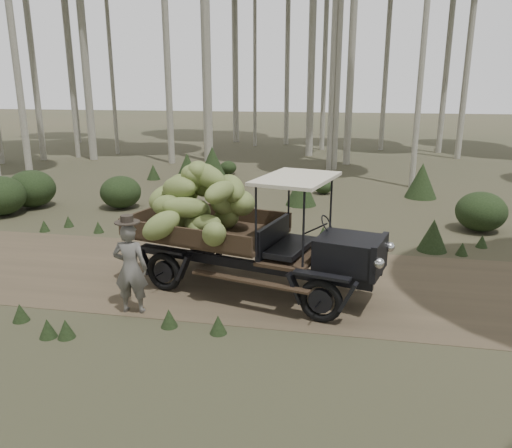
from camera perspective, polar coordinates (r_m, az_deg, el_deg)
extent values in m
plane|color=#473D2B|center=(10.09, -5.86, -5.89)|extent=(120.00, 120.00, 0.00)
cube|color=brown|center=(10.09, -5.86, -5.87)|extent=(70.00, 4.00, 0.01)
cube|color=black|center=(8.54, 10.41, -3.20)|extent=(1.17, 1.13, 0.53)
cube|color=black|center=(8.43, 13.92, -3.66)|extent=(0.33, 0.97, 0.60)
cube|color=black|center=(8.92, 1.98, -1.45)|extent=(0.41, 1.34, 0.53)
cube|color=#38281C|center=(9.54, -5.56, -0.98)|extent=(3.07, 2.37, 0.08)
cube|color=#38281C|center=(10.23, -3.10, 1.23)|extent=(2.65, 0.73, 0.31)
cube|color=#38281C|center=(8.78, -8.48, -1.37)|extent=(2.65, 0.73, 0.31)
cube|color=#38281C|center=(10.23, -12.16, 0.91)|extent=(0.49, 1.71, 0.31)
cube|color=beige|center=(8.51, 4.65, 5.21)|extent=(1.49, 1.88, 0.06)
cube|color=black|center=(9.52, 0.95, -3.28)|extent=(4.36, 1.19, 0.17)
cube|color=black|center=(8.89, -1.01, -4.69)|extent=(4.36, 1.19, 0.17)
torus|color=black|center=(9.49, 10.32, -5.10)|extent=(0.75, 0.31, 0.74)
torus|color=black|center=(8.11, 7.41, -8.69)|extent=(0.75, 0.31, 0.74)
torus|color=black|center=(10.60, -5.60, -2.68)|extent=(0.75, 0.31, 0.74)
torus|color=black|center=(9.38, -10.46, -5.37)|extent=(0.75, 0.31, 0.74)
sphere|color=beige|center=(8.81, 15.01, -2.56)|extent=(0.17, 0.17, 0.17)
sphere|color=beige|center=(7.99, 13.85, -4.36)|extent=(0.17, 0.17, 0.17)
ellipsoid|color=olive|center=(10.09, -9.60, 1.06)|extent=(0.70, 0.87, 0.60)
ellipsoid|color=olive|center=(10.11, -8.61, 3.25)|extent=(0.83, 0.42, 0.58)
ellipsoid|color=olive|center=(9.38, -2.81, 4.05)|extent=(0.85, 1.01, 0.67)
ellipsoid|color=olive|center=(9.39, -6.58, 5.82)|extent=(0.51, 0.84, 0.65)
ellipsoid|color=olive|center=(9.04, -5.93, -0.04)|extent=(0.85, 0.59, 0.50)
ellipsoid|color=olive|center=(9.41, -1.62, 2.39)|extent=(0.73, 0.92, 0.59)
ellipsoid|color=olive|center=(9.34, -8.80, 4.06)|extent=(0.97, 0.83, 0.55)
ellipsoid|color=olive|center=(9.27, -5.56, 5.44)|extent=(0.93, 0.69, 0.58)
ellipsoid|color=olive|center=(9.50, -9.06, 0.34)|extent=(0.80, 0.54, 0.60)
ellipsoid|color=olive|center=(9.05, -8.11, 1.88)|extent=(0.91, 0.64, 0.44)
ellipsoid|color=olive|center=(8.88, -4.17, 3.65)|extent=(0.62, 0.88, 0.46)
ellipsoid|color=olive|center=(9.45, -6.11, 5.50)|extent=(0.74, 0.79, 0.48)
ellipsoid|color=olive|center=(9.91, -6.54, 1.43)|extent=(0.68, 0.73, 0.46)
ellipsoid|color=olive|center=(9.49, -3.46, 2.33)|extent=(0.82, 0.99, 0.72)
ellipsoid|color=olive|center=(9.66, -5.98, 4.54)|extent=(0.49, 0.88, 0.73)
ellipsoid|color=olive|center=(9.38, -6.80, 5.46)|extent=(0.52, 0.78, 0.56)
ellipsoid|color=olive|center=(9.22, -6.93, -0.12)|extent=(0.82, 0.97, 0.68)
ellipsoid|color=olive|center=(9.25, -10.02, 2.05)|extent=(0.63, 0.42, 0.46)
ellipsoid|color=olive|center=(9.52, -8.23, 4.51)|extent=(0.87, 0.78, 0.39)
ellipsoid|color=olive|center=(9.42, -6.99, 5.51)|extent=(0.74, 0.81, 0.59)
ellipsoid|color=olive|center=(9.69, -3.45, 0.69)|extent=(0.88, 0.93, 0.68)
ellipsoid|color=olive|center=(9.84, -10.21, 2.97)|extent=(0.91, 0.98, 0.69)
ellipsoid|color=olive|center=(8.92, -10.78, -0.17)|extent=(0.95, 0.75, 0.73)
ellipsoid|color=olive|center=(8.36, -4.81, -1.16)|extent=(0.66, 0.89, 0.68)
imported|color=#615E58|center=(8.49, -14.15, -4.97)|extent=(0.60, 0.43, 1.55)
cylinder|color=#2D2620|center=(8.25, -14.51, 0.20)|extent=(0.46, 0.46, 0.02)
cylinder|color=#2D2620|center=(8.23, -14.54, 0.55)|extent=(0.23, 0.23, 0.12)
cylinder|color=#B2AD9E|center=(26.76, -19.41, 22.21)|extent=(0.38, 0.38, 14.20)
cylinder|color=#B2AD9E|center=(30.25, 15.08, 22.93)|extent=(0.28, 0.28, 15.49)
ellipsoid|color=#233319|center=(14.13, 24.34, 1.31)|extent=(1.28, 1.28, 1.02)
ellipsoid|color=#233319|center=(21.26, -3.19, 6.46)|extent=(0.70, 0.70, 0.56)
cone|color=#233319|center=(19.04, -7.85, 6.23)|extent=(1.09, 1.09, 1.21)
ellipsoid|color=#233319|center=(15.86, -15.21, 3.55)|extent=(1.24, 1.24, 0.99)
ellipsoid|color=#233319|center=(17.52, 7.70, 4.23)|extent=(0.61, 0.61, 0.49)
cone|color=#233319|center=(12.09, 19.58, -1.19)|extent=(0.67, 0.67, 0.75)
ellipsoid|color=#233319|center=(16.88, -24.28, 3.70)|extent=(1.43, 1.43, 1.14)
cone|color=#233319|center=(15.76, 5.20, 4.08)|extent=(0.97, 0.97, 1.07)
cone|color=#233319|center=(17.62, 18.41, 4.74)|extent=(1.05, 1.05, 1.17)
cone|color=#233319|center=(20.02, -5.00, 6.94)|extent=(1.19, 1.19, 1.32)
cone|color=#233319|center=(20.45, -11.66, 5.83)|extent=(0.54, 0.54, 0.60)
ellipsoid|color=#233319|center=(16.20, -27.23, 2.87)|extent=(1.43, 1.43, 1.14)
cone|color=#233319|center=(12.57, -8.69, -0.87)|extent=(0.27, 0.27, 0.30)
cone|color=#233319|center=(13.46, -17.59, -0.33)|extent=(0.27, 0.27, 0.30)
cone|color=#233319|center=(8.19, -20.91, -11.10)|extent=(0.27, 0.27, 0.30)
cone|color=#233319|center=(12.83, 24.43, -1.80)|extent=(0.27, 0.27, 0.30)
cone|color=#233319|center=(12.06, 22.50, -2.63)|extent=(0.27, 0.27, 0.30)
cone|color=#233319|center=(12.92, -14.02, -0.71)|extent=(0.27, 0.27, 0.30)
cone|color=#233319|center=(14.27, -20.65, 0.29)|extent=(0.27, 0.27, 0.30)
cone|color=#233319|center=(7.82, -4.35, -11.36)|extent=(0.27, 0.27, 0.30)
cone|color=#233319|center=(8.11, -9.92, -10.53)|extent=(0.27, 0.27, 0.30)
cone|color=#233319|center=(8.31, -22.72, -10.92)|extent=(0.27, 0.27, 0.30)
cone|color=#233319|center=(12.49, 7.68, -0.94)|extent=(0.27, 0.27, 0.30)
cone|color=#233319|center=(9.01, -25.34, -9.12)|extent=(0.27, 0.27, 0.30)
cone|color=#233319|center=(14.06, -23.05, -0.19)|extent=(0.27, 0.27, 0.30)
cone|color=#233319|center=(13.18, -14.21, -0.40)|extent=(0.27, 0.27, 0.30)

